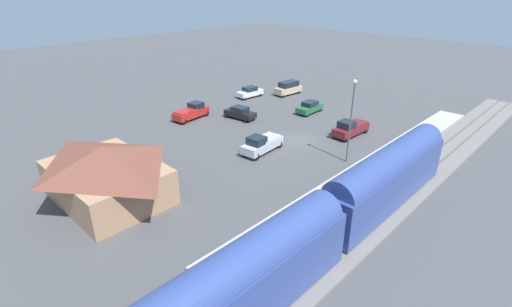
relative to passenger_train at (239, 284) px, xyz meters
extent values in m
plane|color=#4C4C4F|center=(14.00, -23.43, -2.86)|extent=(200.00, 200.00, 0.00)
cube|color=slate|center=(0.00, -23.43, -2.77)|extent=(4.80, 70.00, 0.18)
cube|color=#59544C|center=(-0.72, -23.43, -2.62)|extent=(0.10, 70.00, 0.12)
cube|color=#59544C|center=(0.72, -23.43, -2.62)|extent=(0.10, 70.00, 0.12)
cube|color=#B7B2A8|center=(4.00, -23.43, -2.71)|extent=(3.20, 46.00, 0.30)
cube|color=#33478C|center=(0.00, -17.23, -0.71)|extent=(2.90, 16.43, 3.70)
cube|color=gold|center=(1.46, -17.23, -1.01)|extent=(0.04, 15.12, 0.36)
cylinder|color=#33478C|center=(0.00, -17.23, 1.04)|extent=(2.75, 15.77, 2.76)
cube|color=#33478C|center=(0.00, 0.00, -0.71)|extent=(2.90, 16.43, 3.70)
cube|color=gold|center=(1.46, 0.00, -1.01)|extent=(0.04, 15.12, 0.36)
cylinder|color=#33478C|center=(0.00, 0.00, 1.04)|extent=(2.75, 15.77, 2.76)
cube|color=tan|center=(18.00, -1.43, -1.26)|extent=(10.47, 7.53, 3.20)
pyramid|color=brown|center=(18.00, -1.43, 1.24)|extent=(11.27, 8.33, 1.79)
cube|color=#4C3323|center=(18.00, -5.23, -1.81)|extent=(1.10, 0.08, 2.10)
cylinder|color=#333338|center=(3.56, -18.72, -2.13)|extent=(0.22, 0.22, 0.85)
cylinder|color=green|center=(3.56, -18.72, -1.40)|extent=(0.36, 0.36, 0.62)
sphere|color=tan|center=(3.56, -18.72, -0.97)|extent=(0.24, 0.24, 0.24)
cube|color=silver|center=(14.98, -18.03, -2.02)|extent=(2.43, 5.55, 0.92)
cube|color=#19232D|center=(14.89, -17.01, -1.14)|extent=(1.87, 1.87, 0.84)
cylinder|color=black|center=(13.94, -15.97, -2.48)|extent=(0.22, 0.76, 0.76)
cylinder|color=black|center=(15.65, -15.81, -2.48)|extent=(0.22, 0.76, 0.76)
cylinder|color=black|center=(14.32, -20.25, -2.48)|extent=(0.22, 0.76, 0.76)
cylinder|color=black|center=(16.03, -20.10, -2.48)|extent=(0.22, 0.76, 0.76)
cube|color=silver|center=(15.07, -18.97, -1.46)|extent=(2.12, 3.12, 0.20)
cube|color=white|center=(31.44, -32.75, -2.14)|extent=(2.12, 4.61, 0.76)
cube|color=#19232D|center=(31.44, -32.75, -1.44)|extent=(1.75, 2.26, 0.64)
cylinder|color=black|center=(30.75, -31.00, -2.52)|extent=(0.22, 0.68, 0.68)
cylinder|color=black|center=(32.34, -31.10, -2.52)|extent=(0.22, 0.68, 0.68)
cylinder|color=black|center=(30.54, -34.39, -2.52)|extent=(0.22, 0.68, 0.68)
cylinder|color=black|center=(32.13, -34.49, -2.52)|extent=(0.22, 0.68, 0.68)
cube|color=black|center=(24.90, -24.15, -2.14)|extent=(4.69, 2.36, 0.76)
cube|color=#19232D|center=(24.90, -24.15, -1.44)|extent=(2.34, 1.86, 0.64)
cylinder|color=black|center=(23.30, -25.15, -2.52)|extent=(0.22, 0.68, 0.68)
cylinder|color=black|center=(23.12, -23.56, -2.52)|extent=(0.22, 0.68, 0.68)
cylinder|color=black|center=(26.68, -24.75, -2.52)|extent=(0.22, 0.68, 0.68)
cylinder|color=black|center=(26.49, -23.16, -2.52)|extent=(0.22, 0.68, 0.68)
cube|color=#236638|center=(19.39, -32.92, -2.14)|extent=(1.97, 4.55, 0.76)
cube|color=#19232D|center=(19.39, -32.92, -1.44)|extent=(1.68, 2.21, 0.64)
cylinder|color=black|center=(20.24, -34.60, -2.52)|extent=(0.22, 0.68, 0.68)
cylinder|color=black|center=(18.64, -34.64, -2.52)|extent=(0.22, 0.68, 0.68)
cylinder|color=black|center=(20.14, -31.20, -2.52)|extent=(0.22, 0.68, 0.68)
cylinder|color=black|center=(18.54, -31.24, -2.52)|extent=(0.22, 0.68, 0.68)
cube|color=red|center=(29.76, -19.35, -2.02)|extent=(2.58, 5.59, 0.92)
cube|color=#19232D|center=(29.88, -20.37, -1.14)|extent=(1.92, 1.92, 0.84)
cylinder|color=black|center=(30.87, -21.38, -2.48)|extent=(0.22, 0.76, 0.76)
cylinder|color=black|center=(29.16, -21.58, -2.48)|extent=(0.22, 0.76, 0.76)
cylinder|color=black|center=(30.36, -17.11, -2.48)|extent=(0.22, 0.76, 0.76)
cylinder|color=black|center=(28.66, -17.31, -2.48)|extent=(0.22, 0.76, 0.76)
cube|color=red|center=(29.65, -18.41, -1.46)|extent=(2.20, 3.17, 0.20)
cube|color=maroon|center=(10.41, -29.26, -2.02)|extent=(2.24, 5.49, 0.92)
cube|color=#19232D|center=(10.46, -28.23, -1.14)|extent=(1.81, 1.82, 0.84)
cylinder|color=black|center=(9.66, -27.07, -2.48)|extent=(0.22, 0.76, 0.76)
cylinder|color=black|center=(11.38, -27.16, -2.48)|extent=(0.22, 0.76, 0.76)
cylinder|color=black|center=(9.44, -31.36, -2.48)|extent=(0.22, 0.76, 0.76)
cylinder|color=black|center=(11.16, -31.45, -2.48)|extent=(0.22, 0.76, 0.76)
cube|color=maroon|center=(10.36, -30.20, -1.46)|extent=(2.01, 3.06, 0.20)
cube|color=#C6B284|center=(27.94, -38.38, -2.02)|extent=(2.36, 5.05, 1.00)
cube|color=#19232D|center=(27.93, -38.53, -1.08)|extent=(2.00, 3.56, 0.88)
cylinder|color=black|center=(27.24, -36.41, -2.52)|extent=(0.22, 0.68, 0.68)
cylinder|color=black|center=(28.95, -36.56, -2.52)|extent=(0.22, 0.68, 0.68)
cylinder|color=black|center=(26.93, -40.20, -2.52)|extent=(0.22, 0.68, 0.68)
cylinder|color=black|center=(28.64, -40.34, -2.52)|extent=(0.22, 0.68, 0.68)
cylinder|color=#515156|center=(6.80, -22.43, 1.37)|extent=(0.16, 0.16, 8.46)
sphere|color=#EAE5C6|center=(6.80, -22.43, 5.78)|extent=(0.44, 0.44, 0.44)
camera|label=1|loc=(-11.19, 10.37, 14.68)|focal=26.35mm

